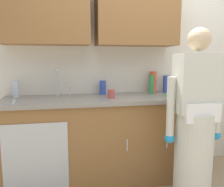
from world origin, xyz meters
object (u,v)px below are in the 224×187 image
bottle_water_short (166,84)px  person_at_sink (194,133)px  cup_by_sink (111,94)px  sponge (171,95)px  bottle_cleaner_spray (103,87)px  sink (61,100)px  bottle_water_tall (16,89)px  knife_on_counter (14,102)px  bottle_dish_liquid (151,84)px  bottle_soap (153,82)px

bottle_water_short → person_at_sink: bearing=-96.1°
cup_by_sink → sponge: cup_by_sink is taller
bottle_cleaner_spray → cup_by_sink: bottle_cleaner_spray is taller
sink → bottle_cleaner_spray: sink is taller
sponge → bottle_cleaner_spray: bearing=157.6°
bottle_water_tall → cup_by_sink: 1.04m
bottle_water_short → bottle_water_tall: bearing=-179.0°
person_at_sink → knife_on_counter: size_ratio=6.75×
bottle_dish_liquid → bottle_water_tall: bearing=178.7°
bottle_dish_liquid → cup_by_sink: bottle_dish_liquid is taller
cup_by_sink → bottle_cleaner_spray: bearing=99.6°
person_at_sink → bottle_cleaner_spray: size_ratio=10.10×
sponge → bottle_water_tall: bearing=171.0°
bottle_cleaner_spray → bottle_water_short: 0.80m
bottle_dish_liquid → bottle_cleaner_spray: bearing=173.5°
cup_by_sink → sponge: (0.67, -0.01, -0.03)m
bottle_water_tall → bottle_cleaner_spray: bearing=1.8°
bottle_water_tall → knife_on_counter: size_ratio=0.75×
knife_on_counter → bottle_water_short: bearing=-86.5°
bottle_water_short → cup_by_sink: size_ratio=2.30×
cup_by_sink → knife_on_counter: cup_by_sink is taller
sink → person_at_sink: (1.18, -0.64, -0.23)m
person_at_sink → bottle_dish_liquid: (-0.13, 0.78, 0.36)m
bottle_dish_liquid → cup_by_sink: size_ratio=2.44×
bottle_water_tall → sponge: 1.70m
bottle_dish_liquid → knife_on_counter: bottle_dish_liquid is taller
bottle_soap → sponge: 0.35m
bottle_cleaner_spray → bottle_dish_liquid: bearing=-6.5°
bottle_soap → cup_by_sink: (-0.59, -0.31, -0.08)m
bottle_water_tall → bottle_water_short: 1.75m
knife_on_counter → cup_by_sink: bearing=-94.5°
bottle_dish_liquid → sponge: (0.14, -0.23, -0.10)m
person_at_sink → bottle_water_tall: size_ratio=9.06×
bottle_cleaner_spray → sponge: size_ratio=1.46×
person_at_sink → bottle_cleaner_spray: (-0.71, 0.84, 0.33)m
person_at_sink → knife_on_counter: (-1.63, 0.51, 0.25)m
bottle_water_short → sponge: (-0.07, -0.30, -0.09)m
bottle_water_tall → sponge: bottle_water_tall is taller
knife_on_counter → sponge: sponge is taller
bottle_soap → knife_on_counter: bearing=-167.1°
bottle_water_tall → bottle_dish_liquid: size_ratio=0.80×
bottle_water_tall → bottle_dish_liquid: bearing=-1.3°
bottle_dish_liquid → bottle_water_short: bearing=16.7°
bottle_cleaner_spray → bottle_soap: bottle_soap is taller
bottle_water_short → bottle_dish_liquid: 0.23m
bottle_water_tall → sink: bearing=-19.8°
sink → sponge: sink is taller
sponge → sink: bearing=175.6°
bottle_cleaner_spray → sponge: (0.72, -0.30, -0.07)m
bottle_water_short → sink: bearing=-170.8°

